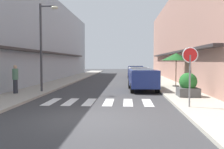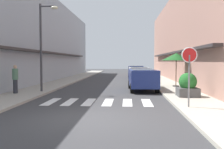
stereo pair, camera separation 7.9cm
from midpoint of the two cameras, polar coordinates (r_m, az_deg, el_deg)
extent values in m
plane|color=#38383A|center=(23.50, 0.30, -1.82)|extent=(82.05, 82.05, 0.00)
cube|color=#9E998E|center=(24.24, -10.87, -1.59)|extent=(2.42, 52.21, 0.12)
cube|color=#ADA899|center=(23.69, 11.74, -1.71)|extent=(2.42, 52.21, 0.12)
cube|color=#939EA8|center=(26.24, -18.42, 7.79)|extent=(5.00, 35.56, 8.47)
cube|color=#332D2D|center=(25.26, -12.55, 4.80)|extent=(0.50, 24.90, 0.16)
cube|color=#A87A6B|center=(25.34, 20.00, 8.22)|extent=(5.00, 35.56, 8.73)
cube|color=#332D2D|center=(24.62, 13.75, 4.83)|extent=(0.50, 24.90, 0.16)
cube|color=silver|center=(12.60, -13.83, -6.17)|extent=(0.45, 2.20, 0.01)
cube|color=silver|center=(12.35, -9.60, -6.31)|extent=(0.45, 2.20, 0.01)
cube|color=silver|center=(12.17, -5.22, -6.42)|extent=(0.45, 2.20, 0.01)
cube|color=silver|center=(12.06, -0.73, -6.50)|extent=(0.45, 2.20, 0.01)
cube|color=silver|center=(12.03, 3.82, -6.53)|extent=(0.45, 2.20, 0.01)
cube|color=silver|center=(12.06, 8.36, -6.53)|extent=(0.45, 2.20, 0.01)
cube|color=navy|center=(16.83, 7.27, -0.78)|extent=(1.91, 4.09, 1.13)
cube|color=black|center=(16.61, 7.32, 0.22)|extent=(1.56, 2.31, 0.56)
cylinder|color=black|center=(18.13, 4.33, -2.28)|extent=(0.25, 0.65, 0.64)
cylinder|color=black|center=(18.28, 9.31, -2.27)|extent=(0.25, 0.65, 0.64)
cylinder|color=black|center=(15.50, 4.83, -3.20)|extent=(0.25, 0.65, 0.64)
cylinder|color=black|center=(15.68, 10.65, -3.17)|extent=(0.25, 0.65, 0.64)
cube|color=silver|center=(23.07, 6.32, 0.27)|extent=(1.83, 3.95, 1.13)
cube|color=black|center=(22.86, 6.34, 1.01)|extent=(1.51, 2.22, 0.56)
cylinder|color=black|center=(24.35, 4.24, -0.91)|extent=(0.23, 0.64, 0.64)
cylinder|color=black|center=(24.45, 7.97, -0.91)|extent=(0.23, 0.64, 0.64)
cylinder|color=black|center=(21.78, 4.44, -1.38)|extent=(0.23, 0.64, 0.64)
cylinder|color=black|center=(21.88, 8.61, -1.38)|extent=(0.23, 0.64, 0.64)
cube|color=navy|center=(30.03, 5.72, 0.92)|extent=(1.91, 4.10, 1.13)
cube|color=black|center=(29.82, 5.74, 1.49)|extent=(1.56, 2.32, 0.56)
cylinder|color=black|center=(31.40, 4.28, -0.01)|extent=(0.25, 0.65, 0.64)
cylinder|color=black|center=(31.39, 7.18, -0.02)|extent=(0.25, 0.65, 0.64)
cylinder|color=black|center=(28.74, 4.11, -0.29)|extent=(0.25, 0.65, 0.64)
cylinder|color=black|center=(28.73, 7.28, -0.31)|extent=(0.25, 0.65, 0.64)
cylinder|color=slate|center=(10.59, 17.75, -1.48)|extent=(0.07, 0.07, 2.16)
cylinder|color=red|center=(10.56, 17.85, 4.37)|extent=(0.64, 0.03, 0.64)
torus|color=white|center=(10.56, 17.85, 4.37)|extent=(0.65, 0.05, 0.65)
cylinder|color=#38383D|center=(16.05, -16.14, 5.99)|extent=(0.14, 0.14, 5.48)
cylinder|color=#38383D|center=(16.25, -14.74, 15.20)|extent=(0.90, 0.10, 0.10)
ellipsoid|color=beige|center=(16.10, -13.16, 14.98)|extent=(0.44, 0.28, 0.20)
cylinder|color=#262626|center=(19.13, 14.82, -2.61)|extent=(0.48, 0.48, 0.06)
cylinder|color=#4C3823|center=(19.05, 14.86, 0.66)|extent=(0.06, 0.06, 2.24)
cone|color=#19511E|center=(19.04, 14.91, 4.04)|extent=(2.19, 2.19, 0.55)
cube|color=#4C4C4C|center=(13.85, 17.41, -3.94)|extent=(1.09, 1.09, 0.47)
sphere|color=#236628|center=(13.79, 17.45, -1.59)|extent=(0.96, 0.96, 0.96)
cylinder|color=#282B33|center=(15.58, -21.51, -2.60)|extent=(0.26, 0.26, 0.82)
cylinder|color=#4C7259|center=(15.53, -21.56, 0.08)|extent=(0.34, 0.34, 0.65)
sphere|color=tan|center=(15.51, -21.59, 1.68)|extent=(0.22, 0.22, 0.22)
camera|label=1|loc=(0.04, -89.87, 0.01)|focal=39.12mm
camera|label=2|loc=(0.04, 90.13, -0.01)|focal=39.12mm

